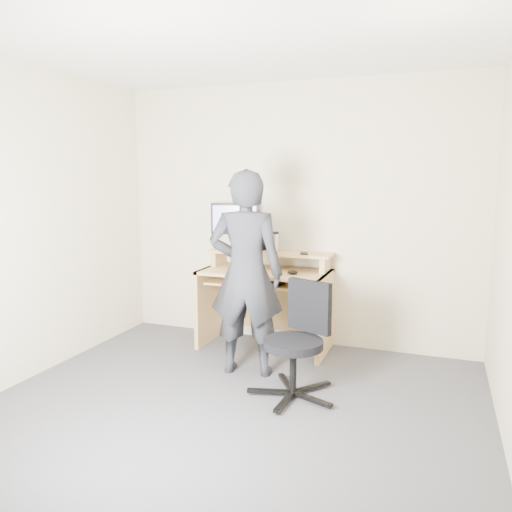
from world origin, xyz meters
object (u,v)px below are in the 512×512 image
Objects in this scene: office_chair at (299,336)px; desk at (268,290)px; monitor at (235,222)px; person at (246,273)px.

desk is at bearing 142.32° from office_chair.
desk is 2.52× the size of monitor.
desk reaches higher than office_chair.
desk is 0.77m from person.
office_chair is (0.95, -1.07, -0.73)m from monitor.
person is (-0.52, 0.27, 0.39)m from office_chair.
person is at bearing -73.59° from monitor.
monitor reaches higher than desk.
desk is at bearing -25.84° from monitor.
person is (0.43, -0.80, -0.34)m from monitor.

